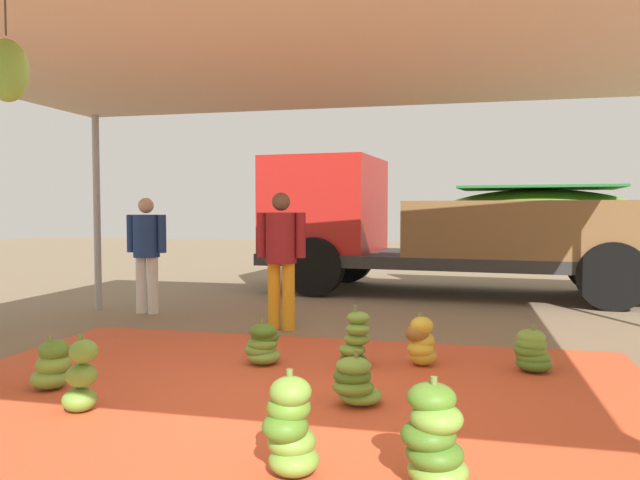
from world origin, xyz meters
The scene contains 15 objects.
ground_plane centered at (0.00, 3.00, 0.00)m, with size 40.00×40.00×0.00m, color #7F6B51.
tarp_orange centered at (0.00, 0.00, 0.01)m, with size 5.96×4.17×0.01m, color #D1512D.
tent_canopy centered at (-0.01, -0.10, 2.80)m, with size 8.00×7.00×2.88m.
banana_bunch_0 centered at (-1.86, -0.31, 0.19)m, with size 0.34×0.34×0.43m.
banana_bunch_1 centered at (1.25, -1.38, 0.26)m, with size 0.43×0.43×0.58m.
banana_bunch_2 centered at (2.00, 1.14, 0.19)m, with size 0.43×0.43×0.42m.
banana_bunch_4 centered at (0.47, -1.42, 0.27)m, with size 0.38×0.38×0.58m.
banana_bunch_5 centered at (0.61, -0.15, 0.18)m, with size 0.46×0.45×0.41m.
banana_bunch_6 centered at (-0.44, 0.83, 0.19)m, with size 0.45×0.43×0.43m.
banana_bunch_7 centered at (-1.28, -0.76, 0.25)m, with size 0.30×0.30×0.56m.
banana_bunch_8 centered at (1.01, 1.11, 0.23)m, with size 0.36×0.35×0.50m.
banana_bunch_9 centered at (0.42, 0.93, 0.25)m, with size 0.38×0.37×0.58m.
cargo_truck_main centered at (1.07, 6.21, 1.21)m, with size 6.88×2.88×2.40m.
worker_0 centered at (-2.94, 3.17, 0.95)m, with size 0.60×0.36×1.63m.
worker_1 centered at (-0.76, 2.48, 0.97)m, with size 0.61×0.37×1.67m.
Camera 1 is at (1.38, -4.57, 1.47)m, focal length 34.18 mm.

